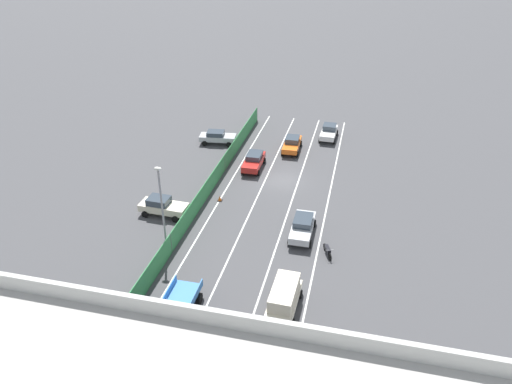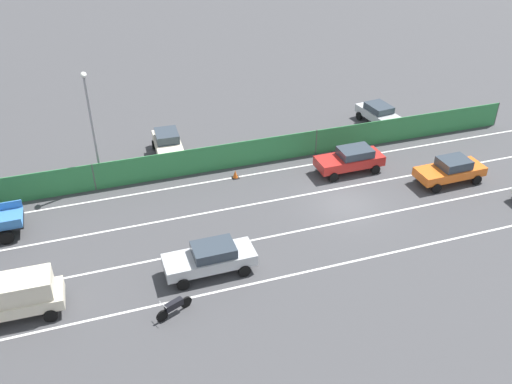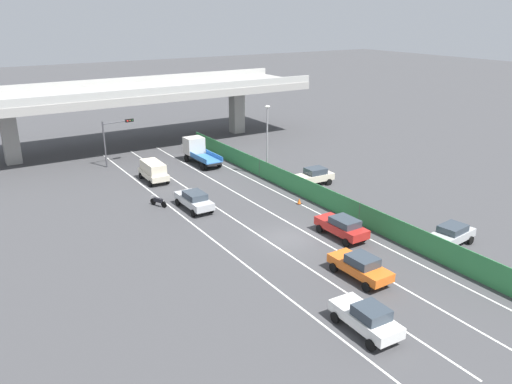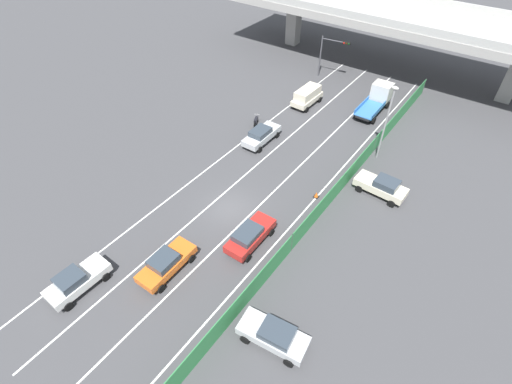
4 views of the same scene
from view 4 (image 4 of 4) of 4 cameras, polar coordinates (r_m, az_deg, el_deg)
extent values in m
plane|color=#424244|center=(31.83, -3.83, -2.57)|extent=(300.00, 300.00, 0.00)
cube|color=silver|center=(38.31, -3.44, 6.53)|extent=(0.14, 49.61, 0.01)
cube|color=silver|center=(36.63, 0.77, 4.69)|extent=(0.14, 49.61, 0.01)
cube|color=silver|center=(35.22, 5.32, 2.64)|extent=(0.14, 49.61, 0.01)
cube|color=silver|center=(34.09, 10.20, 0.43)|extent=(0.14, 49.61, 0.01)
cube|color=#A09E99|center=(54.90, 20.52, 23.60)|extent=(46.43, 11.54, 0.96)
cube|color=#B2B2AD|center=(49.57, 18.41, 23.32)|extent=(46.43, 0.30, 0.90)
cube|color=#A09E99|center=(61.67, 5.72, 24.17)|extent=(1.67, 1.67, 6.27)
cube|color=#338447|center=(33.13, 12.38, 0.71)|extent=(0.06, 45.61, 1.86)
cylinder|color=#4C514C|center=(28.21, 5.40, -7.66)|extent=(0.10, 0.10, 1.86)
cylinder|color=#4C514C|center=(38.91, 17.42, 6.77)|extent=(0.10, 0.10, 1.86)
cylinder|color=#4C514C|center=(51.91, 24.07, 14.42)|extent=(0.10, 0.10, 1.86)
cube|color=orange|center=(27.85, -13.35, -10.49)|extent=(1.84, 4.54, 0.59)
cube|color=#333D47|center=(27.33, -13.84, -10.02)|extent=(1.58, 1.92, 0.58)
cylinder|color=black|center=(29.22, -12.32, -8.29)|extent=(0.23, 0.64, 0.64)
cylinder|color=black|center=(28.34, -9.76, -9.93)|extent=(0.23, 0.64, 0.64)
cylinder|color=black|center=(28.19, -16.69, -12.13)|extent=(0.23, 0.64, 0.64)
cylinder|color=black|center=(27.28, -14.17, -13.99)|extent=(0.23, 0.64, 0.64)
cube|color=white|center=(28.94, -25.32, -12.01)|extent=(1.88, 4.31, 0.62)
cube|color=#333D47|center=(28.43, -26.37, -11.77)|extent=(1.59, 1.75, 0.60)
cylinder|color=black|center=(30.10, -23.69, -10.00)|extent=(0.24, 0.65, 0.64)
cylinder|color=black|center=(29.00, -21.77, -11.85)|extent=(0.24, 0.65, 0.64)
cylinder|color=black|center=(29.69, -28.26, -13.21)|extent=(0.24, 0.65, 0.64)
cylinder|color=black|center=(28.58, -26.50, -15.24)|extent=(0.24, 0.65, 0.64)
cube|color=red|center=(28.71, -0.83, -6.60)|extent=(1.80, 4.53, 0.65)
cube|color=#333D47|center=(28.07, -1.30, -6.29)|extent=(1.56, 2.18, 0.53)
cylinder|color=black|center=(30.24, -0.45, -4.68)|extent=(0.23, 0.64, 0.64)
cylinder|color=black|center=(29.59, 2.31, -6.11)|extent=(0.23, 0.64, 0.64)
cylinder|color=black|center=(28.67, -4.07, -8.35)|extent=(0.23, 0.64, 0.64)
cylinder|color=black|center=(27.99, -1.22, -9.98)|extent=(0.23, 0.64, 0.64)
cube|color=#B7BABC|center=(38.79, 0.85, 8.54)|extent=(1.77, 4.69, 0.61)
cube|color=#333D47|center=(38.30, 0.65, 9.09)|extent=(1.54, 2.15, 0.53)
cylinder|color=black|center=(40.55, 1.13, 9.42)|extent=(0.22, 0.64, 0.64)
cylinder|color=black|center=(39.75, 3.22, 8.61)|extent=(0.22, 0.64, 0.64)
cylinder|color=black|center=(38.42, -1.60, 7.31)|extent=(0.22, 0.64, 0.64)
cylinder|color=black|center=(37.58, 0.54, 6.41)|extent=(0.22, 0.64, 0.64)
cube|color=beige|center=(45.65, 7.72, 13.81)|extent=(1.95, 4.37, 0.59)
cube|color=beige|center=(45.28, 7.81, 14.67)|extent=(1.71, 3.59, 0.98)
cylinder|color=black|center=(47.39, 7.66, 14.33)|extent=(0.24, 0.65, 0.64)
cylinder|color=black|center=(46.63, 9.62, 13.61)|extent=(0.24, 0.65, 0.64)
cylinder|color=black|center=(45.16, 5.65, 12.99)|extent=(0.24, 0.65, 0.64)
cylinder|color=black|center=(44.36, 7.66, 12.22)|extent=(0.24, 0.65, 0.64)
cube|color=black|center=(45.64, 17.23, 12.16)|extent=(1.73, 5.98, 0.25)
cube|color=beige|center=(46.92, 18.49, 14.26)|extent=(2.10, 1.81, 1.90)
cube|color=#3875BC|center=(44.74, 16.80, 11.87)|extent=(2.13, 4.05, 0.10)
cube|color=#3875BC|center=(44.87, 15.69, 12.60)|extent=(0.13, 4.02, 0.52)
cube|color=#3875BC|center=(44.37, 18.06, 11.70)|extent=(0.13, 4.02, 0.52)
cylinder|color=black|center=(47.76, 16.93, 13.19)|extent=(0.27, 0.80, 0.80)
cylinder|color=black|center=(47.28, 19.26, 12.32)|extent=(0.27, 0.80, 0.80)
cylinder|color=black|center=(44.38, 14.91, 11.25)|extent=(0.27, 0.80, 0.80)
cylinder|color=black|center=(43.85, 17.39, 10.30)|extent=(0.27, 0.80, 0.80)
cylinder|color=black|center=(42.37, 0.19, 11.01)|extent=(0.33, 0.59, 0.60)
cylinder|color=black|center=(41.26, -0.23, 10.05)|extent=(0.33, 0.59, 0.60)
cube|color=black|center=(41.67, -0.02, 10.86)|extent=(0.62, 0.95, 0.36)
cylinder|color=#B2B2B2|center=(41.96, 0.15, 11.66)|extent=(0.56, 0.27, 0.03)
cube|color=#B2B5B7|center=(24.37, 2.60, -20.81)|extent=(4.50, 2.26, 0.60)
cube|color=#333D47|center=(23.83, 3.21, -20.47)|extent=(2.17, 1.77, 0.50)
cylinder|color=black|center=(24.75, -1.67, -21.41)|extent=(0.66, 0.30, 0.64)
cylinder|color=black|center=(25.44, 0.39, -18.33)|extent=(0.66, 0.30, 0.64)
cylinder|color=black|center=(24.23, 4.94, -24.36)|extent=(0.66, 0.30, 0.64)
cylinder|color=black|center=(24.93, 6.75, -21.06)|extent=(0.66, 0.30, 0.64)
cube|color=beige|center=(34.33, 18.31, 0.77)|extent=(4.49, 1.94, 0.65)
cube|color=#333D47|center=(33.85, 19.19, 1.25)|extent=(2.00, 1.62, 0.60)
cylinder|color=black|center=(34.32, 15.31, 0.46)|extent=(0.65, 0.25, 0.64)
cylinder|color=black|center=(35.61, 16.58, 1.94)|extent=(0.65, 0.25, 0.64)
cylinder|color=black|center=(33.73, 19.79, -1.69)|extent=(0.65, 0.25, 0.64)
cylinder|color=black|center=(35.04, 20.91, -0.10)|extent=(0.65, 0.25, 0.64)
cylinder|color=#47474C|center=(52.02, 9.70, 19.57)|extent=(0.18, 0.18, 5.19)
cylinder|color=#47474C|center=(50.66, 11.98, 21.45)|extent=(3.49, 0.54, 0.12)
cube|color=black|center=(50.29, 13.57, 21.05)|extent=(0.99, 0.39, 0.32)
sphere|color=red|center=(50.23, 13.17, 21.09)|extent=(0.20, 0.20, 0.20)
sphere|color=#3B2806|center=(50.15, 13.51, 21.00)|extent=(0.20, 0.20, 0.20)
sphere|color=black|center=(50.07, 13.85, 20.91)|extent=(0.20, 0.20, 0.20)
cylinder|color=gray|center=(36.97, 18.92, 9.42)|extent=(0.16, 0.16, 7.22)
ellipsoid|color=silver|center=(35.18, 20.32, 14.55)|extent=(0.60, 0.36, 0.28)
cone|color=orange|center=(33.06, 9.13, -0.37)|extent=(0.36, 0.36, 0.55)
cube|color=black|center=(33.23, 9.08, -0.70)|extent=(0.47, 0.47, 0.03)
camera|label=1|loc=(64.58, 21.26, 41.88)|focal=33.76mm
camera|label=2|loc=(50.80, -20.43, 36.63)|focal=39.04mm
camera|label=3|loc=(38.57, -71.09, 4.92)|focal=35.75mm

